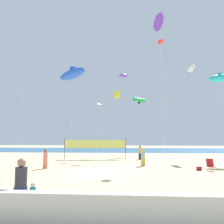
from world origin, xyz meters
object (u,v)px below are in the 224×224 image
beach_handbag (199,169)px  kite_blue_inflatable (72,74)px  mother_figure (21,183)px  kite_yellow_box (117,95)px  volleyball_net (95,145)px  beachgoer_coral_shirt (45,158)px  kite_violet_delta (161,23)px  kite_violet_inflatable (123,76)px  kite_yellow_diamond (104,2)px  kite_cyan_inflatable (220,78)px  kite_green_diamond (98,104)px  folding_beach_chair (211,165)px  beachgoer_sage_shirt (143,156)px  toddler_figure (33,196)px  kite_white_tube (191,68)px  beachgoer_mustard_shirt (140,152)px  kite_green_tube (139,100)px  kite_red_diamond (160,43)px

beach_handbag → kite_blue_inflatable: kite_blue_inflatable is taller
mother_figure → kite_yellow_box: bearing=92.6°
volleyball_net → kite_yellow_box: size_ratio=0.77×
beachgoer_coral_shirt → kite_violet_delta: kite_violet_delta is taller
beach_handbag → beachgoer_coral_shirt: bearing=179.5°
mother_figure → beachgoer_coral_shirt: bearing=113.1°
mother_figure → kite_blue_inflatable: size_ratio=0.20×
kite_violet_inflatable → kite_yellow_diamond: bearing=-115.4°
kite_cyan_inflatable → kite_yellow_diamond: bearing=-173.3°
beachgoer_coral_shirt → kite_green_diamond: kite_green_diamond is taller
kite_yellow_box → kite_cyan_inflatable: bearing=-26.2°
folding_beach_chair → kite_violet_delta: 12.33m
kite_yellow_box → beachgoer_sage_shirt: bearing=-76.3°
beachgoer_coral_shirt → toddler_figure: bearing=34.1°
beachgoer_sage_shirt → kite_violet_inflatable: bearing=-67.4°
beach_handbag → kite_white_tube: (3.09, 12.66, 11.57)m
toddler_figure → kite_cyan_inflatable: size_ratio=0.09×
toddler_figure → kite_white_tube: kite_white_tube is taller
beachgoer_mustard_shirt → kite_yellow_box: kite_yellow_box is taller
kite_blue_inflatable → kite_cyan_inflatable: size_ratio=0.88×
mother_figure → kite_blue_inflatable: kite_blue_inflatable is taller
beachgoer_coral_shirt → mother_figure: bearing=32.0°
toddler_figure → kite_yellow_diamond: bearing=101.4°
kite_green_tube → kite_violet_delta: 16.36m
kite_blue_inflatable → kite_cyan_inflatable: bearing=25.6°
volleyball_net → kite_violet_inflatable: (3.19, 3.08, 9.03)m
toddler_figure → kite_yellow_box: kite_yellow_box is taller
mother_figure → beach_handbag: 13.69m
folding_beach_chair → kite_blue_inflatable: bearing=162.5°
kite_white_tube → kite_blue_inflatable: size_ratio=1.37×
beachgoer_sage_shirt → beachgoer_coral_shirt: 8.27m
beachgoer_sage_shirt → kite_yellow_diamond: (-4.08, 4.69, 17.58)m
kite_red_diamond → kite_yellow_box: bearing=122.6°
beach_handbag → kite_cyan_inflatable: kite_cyan_inflatable is taller
kite_white_tube → kite_green_diamond: size_ratio=1.78×
kite_cyan_inflatable → folding_beach_chair: bearing=-116.3°
kite_green_tube → kite_violet_delta: kite_violet_delta is taller
kite_green_diamond → kite_yellow_diamond: kite_yellow_diamond is taller
volleyball_net → kite_blue_inflatable: bearing=-97.9°
beachgoer_coral_shirt → kite_white_tube: 22.39m
kite_yellow_diamond → kite_green_tube: kite_yellow_diamond is taller
toddler_figure → kite_cyan_inflatable: kite_cyan_inflatable is taller
toddler_figure → kite_violet_delta: 17.45m
kite_red_diamond → beach_handbag: bearing=-75.3°
beachgoer_coral_shirt → kite_blue_inflatable: 7.57m
kite_yellow_diamond → kite_cyan_inflatable: kite_yellow_diamond is taller
mother_figure → folding_beach_chair: 14.01m
mother_figure → kite_yellow_box: size_ratio=0.19×
kite_yellow_diamond → kite_green_tube: 14.59m
kite_green_diamond → kite_blue_inflatable: kite_blue_inflatable is taller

